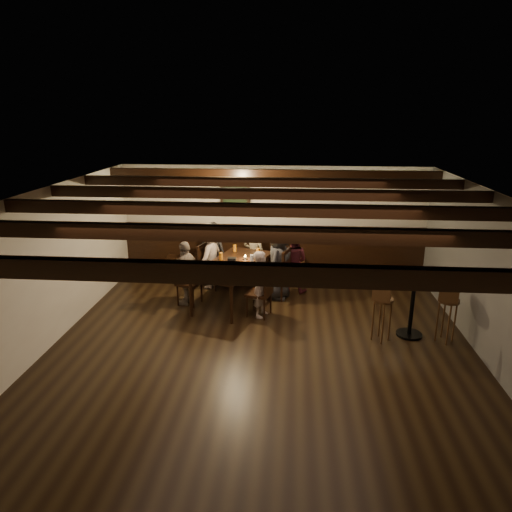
# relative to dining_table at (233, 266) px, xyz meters

# --- Properties ---
(room) EXTENTS (7.00, 7.00, 7.00)m
(room) POSITION_rel_dining_table_xyz_m (0.39, 0.24, 0.38)
(room) COLOR black
(room) RESTS_ON ground
(dining_table) EXTENTS (1.44, 2.18, 0.75)m
(dining_table) POSITION_rel_dining_table_xyz_m (0.00, 0.00, 0.00)
(dining_table) COLOR black
(dining_table) RESTS_ON floor
(chair_left_near) EXTENTS (0.52, 0.52, 0.91)m
(chair_left_near) POSITION_rel_dining_table_xyz_m (-0.56, 0.64, -0.41)
(chair_left_near) COLOR black
(chair_left_near) RESTS_ON floor
(chair_left_far) EXTENTS (0.50, 0.50, 0.88)m
(chair_left_far) POSITION_rel_dining_table_xyz_m (-0.82, -0.22, -0.42)
(chair_left_far) COLOR black
(chair_left_far) RESTS_ON floor
(chair_right_near) EXTENTS (0.56, 0.56, 0.98)m
(chair_right_near) POSITION_rel_dining_table_xyz_m (0.82, 0.22, -0.39)
(chair_right_near) COLOR black
(chair_right_near) RESTS_ON floor
(chair_right_far) EXTENTS (0.50, 0.50, 0.88)m
(chair_right_far) POSITION_rel_dining_table_xyz_m (0.56, -0.64, -0.42)
(chair_right_far) COLOR black
(chair_right_far) RESTS_ON floor
(person_bench_left) EXTENTS (0.71, 0.56, 1.26)m
(person_bench_left) POSITION_rel_dining_table_xyz_m (-0.60, 1.12, -0.06)
(person_bench_left) COLOR black
(person_bench_left) RESTS_ON floor
(person_bench_centre) EXTENTS (0.52, 0.42, 1.25)m
(person_bench_centre) POSITION_rel_dining_table_xyz_m (0.31, 1.00, -0.06)
(person_bench_centre) COLOR gray
(person_bench_centre) RESTS_ON floor
(person_bench_right) EXTENTS (0.71, 0.63, 1.24)m
(person_bench_right) POSITION_rel_dining_table_xyz_m (1.12, 0.60, -0.07)
(person_bench_right) COLOR #5B1F2A
(person_bench_right) RESTS_ON floor
(person_left_near) EXTENTS (0.73, 0.97, 1.34)m
(person_left_near) POSITION_rel_dining_table_xyz_m (-0.59, 0.65, -0.02)
(person_left_near) COLOR gray
(person_left_near) RESTS_ON floor
(person_left_far) EXTENTS (0.49, 0.77, 1.22)m
(person_left_far) POSITION_rel_dining_table_xyz_m (-0.85, -0.21, -0.08)
(person_left_far) COLOR gray
(person_left_far) RESTS_ON floor
(person_right_near) EXTENTS (0.63, 0.79, 1.42)m
(person_right_near) POSITION_rel_dining_table_xyz_m (0.85, 0.21, 0.02)
(person_right_near) COLOR #27272A
(person_right_near) RESTS_ON floor
(person_right_far) EXTENTS (0.40, 0.50, 1.19)m
(person_right_far) POSITION_rel_dining_table_xyz_m (0.59, -0.65, -0.09)
(person_right_far) COLOR gray
(person_right_far) RESTS_ON floor
(pint_a) EXTENTS (0.07, 0.07, 0.14)m
(pint_a) POSITION_rel_dining_table_xyz_m (-0.06, 0.75, 0.13)
(pint_a) COLOR #BF7219
(pint_a) RESTS_ON dining_table
(pint_b) EXTENTS (0.07, 0.07, 0.14)m
(pint_b) POSITION_rel_dining_table_xyz_m (0.43, 0.55, 0.13)
(pint_b) COLOR #BF7219
(pint_b) RESTS_ON dining_table
(pint_c) EXTENTS (0.07, 0.07, 0.14)m
(pint_c) POSITION_rel_dining_table_xyz_m (-0.26, 0.18, 0.13)
(pint_c) COLOR #BF7219
(pint_c) RESTS_ON dining_table
(pint_d) EXTENTS (0.07, 0.07, 0.14)m
(pint_d) POSITION_rel_dining_table_xyz_m (0.35, 0.10, 0.13)
(pint_d) COLOR silver
(pint_d) RESTS_ON dining_table
(pint_e) EXTENTS (0.07, 0.07, 0.14)m
(pint_e) POSITION_rel_dining_table_xyz_m (-0.34, -0.37, 0.13)
(pint_e) COLOR #BF7219
(pint_e) RESTS_ON dining_table
(pint_f) EXTENTS (0.07, 0.07, 0.14)m
(pint_f) POSITION_rel_dining_table_xyz_m (0.03, -0.58, 0.13)
(pint_f) COLOR silver
(pint_f) RESTS_ON dining_table
(pint_g) EXTENTS (0.07, 0.07, 0.14)m
(pint_g) POSITION_rel_dining_table_xyz_m (-0.19, -0.78, 0.13)
(pint_g) COLOR #BF7219
(pint_g) RESTS_ON dining_table
(plate_near) EXTENTS (0.24, 0.24, 0.01)m
(plate_near) POSITION_rel_dining_table_xyz_m (-0.35, -0.63, 0.07)
(plate_near) COLOR white
(plate_near) RESTS_ON dining_table
(plate_far) EXTENTS (0.24, 0.24, 0.01)m
(plate_far) POSITION_rel_dining_table_xyz_m (0.08, -0.34, 0.07)
(plate_far) COLOR white
(plate_far) RESTS_ON dining_table
(condiment_caddy) EXTENTS (0.15, 0.10, 0.12)m
(condiment_caddy) POSITION_rel_dining_table_xyz_m (-0.01, -0.05, 0.12)
(condiment_caddy) COLOR black
(condiment_caddy) RESTS_ON dining_table
(candle) EXTENTS (0.05, 0.05, 0.05)m
(candle) POSITION_rel_dining_table_xyz_m (0.20, 0.25, 0.09)
(candle) COLOR beige
(candle) RESTS_ON dining_table
(high_top_table) EXTENTS (0.56, 0.56, 1.00)m
(high_top_table) POSITION_rel_dining_table_xyz_m (3.03, -1.21, -0.03)
(high_top_table) COLOR black
(high_top_table) RESTS_ON floor
(bar_stool_left) EXTENTS (0.36, 0.37, 1.01)m
(bar_stool_left) POSITION_rel_dining_table_xyz_m (2.52, -1.41, -0.31)
(bar_stool_left) COLOR #372311
(bar_stool_left) RESTS_ON floor
(bar_stool_right) EXTENTS (0.35, 0.37, 1.01)m
(bar_stool_right) POSITION_rel_dining_table_xyz_m (3.52, -1.36, -0.31)
(bar_stool_right) COLOR #372311
(bar_stool_right) RESTS_ON floor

